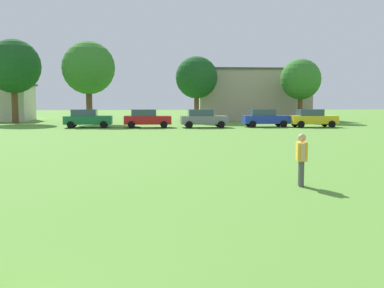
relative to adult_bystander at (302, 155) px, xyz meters
The scene contains 12 objects.
ground_plane 21.50m from the adult_bystander, 109.45° to the left, with size 160.00×160.00×0.00m, color #568C33.
adult_bystander is the anchor object (origin of this frame).
parked_car_green_0 31.86m from the adult_bystander, 108.36° to the left, with size 4.30×2.02×1.68m.
parked_car_red_1 30.12m from the adult_bystander, 98.78° to the left, with size 4.30×2.02×1.68m.
parked_car_gray_2 29.36m from the adult_bystander, 88.84° to the left, with size 4.30×2.02×1.68m.
parked_car_blue_3 30.55m from the adult_bystander, 77.64° to the left, with size 4.30×2.02×1.68m.
parked_car_yellow_4 30.92m from the adult_bystander, 69.48° to the left, with size 4.30×2.02×1.68m.
tree_far_left 43.98m from the adult_bystander, 115.64° to the left, with size 5.84×5.84×9.10m.
tree_left 39.37m from the adult_bystander, 105.90° to the left, with size 5.61×5.61×8.74m.
tree_right 40.36m from the adult_bystander, 88.37° to the left, with size 4.81×4.81×7.49m.
tree_far_right 41.21m from the adult_bystander, 71.55° to the left, with size 4.63×4.63×7.21m.
house_left 46.42m from the adult_bystander, 79.08° to the left, with size 14.50×6.55×6.42m.
Camera 1 is at (2.51, -3.87, 2.63)m, focal length 43.91 mm.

